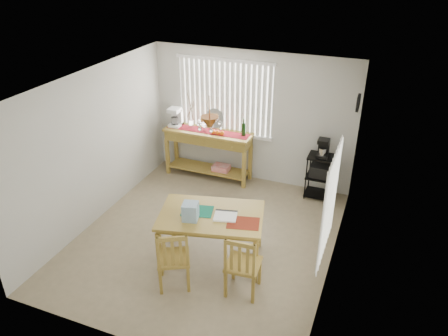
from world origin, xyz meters
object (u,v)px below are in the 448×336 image
at_px(cart_items, 323,148).
at_px(chair_left, 173,259).
at_px(wire_cart, 320,173).
at_px(sideboard, 209,143).
at_px(chair_right, 242,265).
at_px(dining_table, 211,219).

height_order(cart_items, chair_left, cart_items).
bearing_deg(wire_cart, cart_items, 90.00).
xyz_separation_m(sideboard, wire_cart, (2.26, 0.02, -0.24)).
distance_m(cart_items, chair_right, 3.06).
distance_m(cart_items, chair_left, 3.53).
height_order(sideboard, chair_right, sideboard).
xyz_separation_m(sideboard, cart_items, (2.26, 0.03, 0.26)).
relative_size(sideboard, chair_left, 1.87).
bearing_deg(chair_left, wire_cart, 65.93).
relative_size(wire_cart, cart_items, 2.43).
distance_m(wire_cart, chair_left, 3.48).
bearing_deg(wire_cart, dining_table, -115.57).
bearing_deg(chair_right, dining_table, 142.38).
xyz_separation_m(cart_items, chair_right, (-0.49, -2.97, -0.54)).
height_order(dining_table, chair_left, chair_left).
height_order(wire_cart, dining_table, wire_cart).
xyz_separation_m(wire_cart, chair_left, (-1.42, -3.18, -0.04)).
height_order(wire_cart, cart_items, cart_items).
height_order(sideboard, cart_items, cart_items).
xyz_separation_m(wire_cart, cart_items, (0.00, 0.01, 0.50)).
height_order(cart_items, dining_table, cart_items).
bearing_deg(dining_table, sideboard, 114.21).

